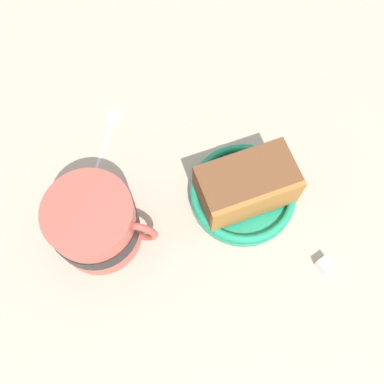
{
  "coord_description": "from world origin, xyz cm",
  "views": [
    {
      "loc": [
        -10.87,
        18.14,
        54.31
      ],
      "look_at": [
        0.45,
        1.0,
        3.0
      ],
      "focal_mm": 42.91,
      "sensor_mm": 36.0,
      "label": 1
    }
  ],
  "objects_px": {
    "cake_slice": "(246,186)",
    "tea_mug": "(95,224)",
    "sugar_cube": "(324,264)",
    "teaspoon": "(108,126)",
    "small_plate": "(243,193)"
  },
  "relations": [
    {
      "from": "cake_slice",
      "to": "tea_mug",
      "type": "distance_m",
      "value": 0.18
    },
    {
      "from": "cake_slice",
      "to": "sugar_cube",
      "type": "height_order",
      "value": "cake_slice"
    },
    {
      "from": "teaspoon",
      "to": "cake_slice",
      "type": "bearing_deg",
      "value": -176.71
    },
    {
      "from": "cake_slice",
      "to": "sugar_cube",
      "type": "relative_size",
      "value": 8.49
    },
    {
      "from": "sugar_cube",
      "to": "tea_mug",
      "type": "bearing_deg",
      "value": 25.42
    },
    {
      "from": "cake_slice",
      "to": "teaspoon",
      "type": "xyz_separation_m",
      "value": [
        0.2,
        0.01,
        -0.04
      ]
    },
    {
      "from": "tea_mug",
      "to": "teaspoon",
      "type": "distance_m",
      "value": 0.16
    },
    {
      "from": "small_plate",
      "to": "tea_mug",
      "type": "height_order",
      "value": "tea_mug"
    },
    {
      "from": "cake_slice",
      "to": "small_plate",
      "type": "bearing_deg",
      "value": -36.32
    },
    {
      "from": "cake_slice",
      "to": "teaspoon",
      "type": "height_order",
      "value": "cake_slice"
    },
    {
      "from": "small_plate",
      "to": "teaspoon",
      "type": "bearing_deg",
      "value": 3.78
    },
    {
      "from": "teaspoon",
      "to": "sugar_cube",
      "type": "height_order",
      "value": "sugar_cube"
    },
    {
      "from": "cake_slice",
      "to": "sugar_cube",
      "type": "bearing_deg",
      "value": 170.25
    },
    {
      "from": "cake_slice",
      "to": "sugar_cube",
      "type": "xyz_separation_m",
      "value": [
        -0.13,
        0.02,
        -0.03
      ]
    },
    {
      "from": "cake_slice",
      "to": "teaspoon",
      "type": "distance_m",
      "value": 0.21
    }
  ]
}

